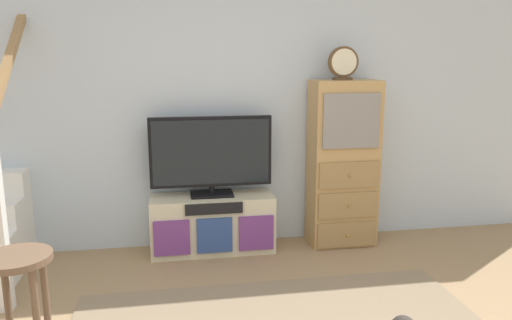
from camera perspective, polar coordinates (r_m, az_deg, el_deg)
The scene contains 6 objects.
back_wall at distance 4.39m, azimuth -1.65°, elevation 7.76°, with size 6.40×0.12×2.70m, color silver.
media_console at distance 4.32m, azimuth -5.02°, elevation -7.33°, with size 1.05×0.38×0.49m.
television at distance 4.18m, azimuth -5.20°, elevation 0.68°, with size 1.03×0.22×0.68m.
side_cabinet at distance 4.44m, azimuth 9.97°, elevation -0.45°, with size 0.58×0.38×1.47m.
desk_clock at distance 4.31m, azimuth 10.01°, elevation 10.92°, with size 0.26×0.08×0.28m.
bar_stool_near at distance 2.80m, azimuth -25.60°, elevation -13.32°, with size 0.34×0.34×0.71m.
Camera 1 is at (-0.62, -1.88, 1.67)m, focal length 34.71 mm.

